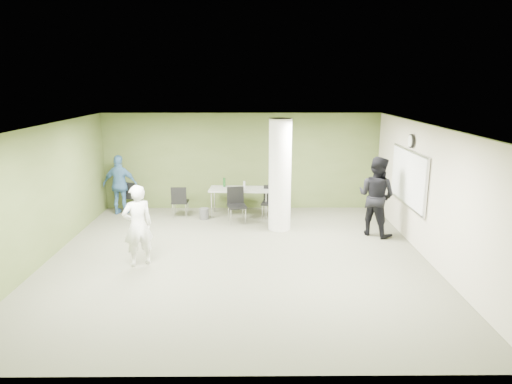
{
  "coord_description": "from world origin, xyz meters",
  "views": [
    {
      "loc": [
        0.32,
        -9.11,
        3.66
      ],
      "look_at": [
        0.4,
        1.0,
        1.21
      ],
      "focal_mm": 32.0,
      "sensor_mm": 36.0,
      "label": 1
    }
  ],
  "objects_px": {
    "folding_table": "(239,190)",
    "man_black": "(376,196)",
    "woman_white": "(138,225)",
    "man_blue": "(120,185)",
    "chair_back_left": "(132,194)"
  },
  "relations": [
    {
      "from": "woman_white",
      "to": "folding_table",
      "type": "bearing_deg",
      "value": -149.24
    },
    {
      "from": "folding_table",
      "to": "chair_back_left",
      "type": "distance_m",
      "value": 3.12
    },
    {
      "from": "folding_table",
      "to": "woman_white",
      "type": "bearing_deg",
      "value": -115.99
    },
    {
      "from": "woman_white",
      "to": "man_black",
      "type": "height_order",
      "value": "man_black"
    },
    {
      "from": "man_blue",
      "to": "folding_table",
      "type": "bearing_deg",
      "value": -178.86
    },
    {
      "from": "woman_white",
      "to": "man_blue",
      "type": "height_order",
      "value": "man_blue"
    },
    {
      "from": "folding_table",
      "to": "chair_back_left",
      "type": "height_order",
      "value": "folding_table"
    },
    {
      "from": "man_black",
      "to": "man_blue",
      "type": "relative_size",
      "value": 1.15
    },
    {
      "from": "man_blue",
      "to": "woman_white",
      "type": "bearing_deg",
      "value": 115.59
    },
    {
      "from": "woman_white",
      "to": "man_blue",
      "type": "relative_size",
      "value": 1.0
    },
    {
      "from": "man_blue",
      "to": "chair_back_left",
      "type": "bearing_deg",
      "value": -141.3
    },
    {
      "from": "chair_back_left",
      "to": "man_black",
      "type": "distance_m",
      "value": 6.77
    },
    {
      "from": "chair_back_left",
      "to": "man_blue",
      "type": "xyz_separation_m",
      "value": [
        -0.26,
        -0.17,
        0.32
      ]
    },
    {
      "from": "folding_table",
      "to": "woman_white",
      "type": "xyz_separation_m",
      "value": [
        -1.95,
        -3.49,
        0.1
      ]
    },
    {
      "from": "folding_table",
      "to": "man_black",
      "type": "height_order",
      "value": "man_black"
    }
  ]
}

